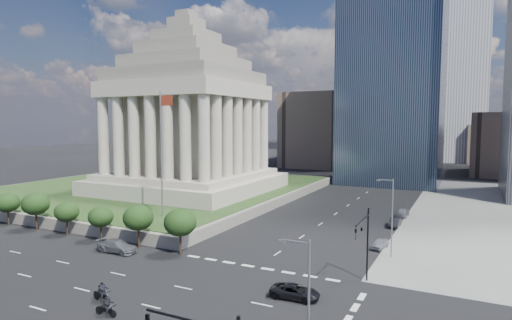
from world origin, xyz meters
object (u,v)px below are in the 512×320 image
Objects in this scene: flagpole at (162,147)px; street_lamp_south at (306,309)px; motorcycle_lead at (106,306)px; traffic_signal_ne at (364,237)px; parked_sedan_near at (380,244)px; street_lamp_north at (391,213)px; parked_sedan_mid at (395,223)px; war_memorial at (188,102)px; parked_sedan_far at (403,212)px; motorcycle_trail at (102,292)px; suv_grey at (117,246)px; pickup_truck at (295,292)px.

street_lamp_south is (35.16, -30.00, -7.45)m from flagpole.
motorcycle_lead is at bearing -60.29° from flagpole.
parked_sedan_near is at bearing 93.94° from traffic_signal_ne.
traffic_signal_ne is 0.80× the size of street_lamp_north.
traffic_signal_ne is at bearing -86.83° from parked_sedan_mid.
war_memorial is at bearing 166.00° from parked_sedan_near.
parked_sedan_mid is 0.95× the size of parked_sedan_far.
motorcycle_lead is (15.57, -27.28, -12.24)m from flagpole.
traffic_signal_ne is 26.44m from motorcycle_trail.
street_lamp_south is at bearing -90.00° from street_lamp_north.
street_lamp_south is at bearing -48.77° from war_memorial.
parked_sedan_far is (33.33, 26.07, -12.34)m from flagpole.
suv_grey is at bearing -156.59° from street_lamp_north.
street_lamp_north is (0.00, 31.00, 0.00)m from street_lamp_south.
motorcycle_lead is (-18.76, -16.98, -4.38)m from traffic_signal_ne.
pickup_truck is 1.12× the size of parked_sedan_mid.
parked_sedan_near is 1.44× the size of motorcycle_trail.
parked_sedan_mid is at bearing 66.22° from motorcycle_lead.
flagpole is at bearing -140.35° from parked_sedan_far.
suv_grey reaches higher than parked_sedan_near.
suv_grey is at bearing -133.94° from parked_sedan_mid.
motorcycle_trail reaches higher than parked_sedan_mid.
parked_sedan_near is 1.64× the size of motorcycle_lead.
motorcycle_lead is at bearing 172.11° from street_lamp_south.
motorcycle_lead reaches higher than suv_grey.
war_memorial reaches higher than parked_sedan_near.
traffic_signal_ne reaches higher than motorcycle_trail.
parked_sedan_mid is 47.38m from motorcycle_trail.
parked_sedan_far is (30.51, 39.07, -0.05)m from suv_grey.
parked_sedan_near is at bearing -23.50° from war_memorial.
suv_grey is at bearing 140.83° from motorcycle_trail.
motorcycle_lead is (12.75, -14.28, 0.05)m from suv_grey.
war_memorial reaches higher than flagpole.
traffic_signal_ne is 25.68m from motorcycle_lead.
suv_grey is (-31.51, -2.70, -4.43)m from traffic_signal_ne.
flagpole is at bearing 139.53° from street_lamp_south.
flagpole is (12.17, -24.00, -8.29)m from war_memorial.
motorcycle_trail is (-21.37, -14.97, -4.26)m from traffic_signal_ne.
parked_sedan_mid is (-1.89, 16.53, -4.95)m from street_lamp_north.
traffic_signal_ne is 3.01× the size of motorcycle_trail.
parked_sedan_mid is at bearing 75.89° from motorcycle_trail.
suv_grey is at bearing -67.95° from war_memorial.
street_lamp_south is at bearing -87.59° from traffic_signal_ne.
traffic_signal_ne is 36.67m from parked_sedan_far.
pickup_truck is at bearing -94.06° from parked_sedan_far.
motorcycle_lead is at bearing -106.80° from parked_sedan_far.
street_lamp_south is at bearing -86.52° from parked_sedan_far.
parked_sedan_far is (-1.83, 25.07, -4.89)m from street_lamp_north.
motorcycle_trail is (-22.20, -26.28, -4.67)m from street_lamp_north.
street_lamp_north is 4.28× the size of motorcycle_lead.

